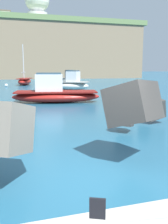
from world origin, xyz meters
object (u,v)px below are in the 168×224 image
station_building_central (2,20)px  mooring_buoy_inner (6,85)px  boat_near_left (55,93)px  boat_near_right (69,79)px  radar_dome (37,5)px  boat_mid_left (25,81)px  boat_near_centre (71,84)px

station_building_central → mooring_buoy_inner: bearing=-89.5°
boat_near_left → boat_near_right: 24.82m
boat_near_left → radar_dome: size_ratio=0.64×
boat_mid_left → radar_dome: radar_dome is taller
boat_near_left → boat_mid_left: size_ratio=1.12×
boat_near_left → boat_near_centre: (3.76, 10.25, 0.05)m
boat_near_left → station_building_central: station_building_central is taller
boat_near_right → boat_near_centre: bearing=-102.4°
boat_near_left → mooring_buoy_inner: 17.95m
radar_dome → boat_near_centre: bearing=-92.7°
boat_near_right → mooring_buoy_inner: 11.93m
boat_near_right → mooring_buoy_inner: (-10.15, -6.27, -0.46)m
boat_mid_left → mooring_buoy_inner: boat_mid_left is taller
boat_near_left → boat_near_centre: boat_near_centre is taller
boat_near_centre → radar_dome: size_ratio=0.46×
boat_near_right → station_building_central: bearing=104.2°
boat_near_left → boat_near_right: size_ratio=1.44×
mooring_buoy_inner → boat_near_right: bearing=31.7°
mooring_buoy_inner → boat_near_centre: bearing=-45.9°
boat_near_centre → boat_near_right: size_ratio=1.02×
radar_dome → boat_mid_left: bearing=-100.3°
boat_near_right → mooring_buoy_inner: boat_near_right is taller
boat_near_left → boat_mid_left: 21.27m
radar_dome → boat_near_right: bearing=-88.7°
mooring_buoy_inner → radar_dome: (9.37, 40.41, 20.03)m
boat_mid_left → radar_dome: 42.25m
boat_near_centre → station_building_central: size_ratio=0.88×
boat_near_left → station_building_central: 67.78m
boat_near_left → boat_near_centre: bearing=69.9°
boat_near_right → radar_dome: 39.36m
boat_mid_left → station_building_central: bearing=94.0°
radar_dome → station_building_central: radar_dome is taller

